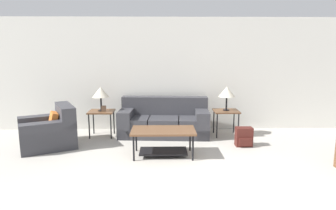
# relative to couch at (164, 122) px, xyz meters

# --- Properties ---
(wall_back) EXTENTS (9.09, 0.06, 2.60)m
(wall_back) POSITION_rel_couch_xyz_m (0.41, 0.54, 1.00)
(wall_back) COLOR silver
(wall_back) RESTS_ON ground_plane
(couch) EXTENTS (1.99, 0.98, 0.82)m
(couch) POSITION_rel_couch_xyz_m (0.00, 0.00, 0.00)
(couch) COLOR #38383D
(couch) RESTS_ON ground_plane
(armchair) EXTENTS (1.29, 1.27, 0.80)m
(armchair) POSITION_rel_couch_xyz_m (-2.24, -0.77, -0.01)
(armchair) COLOR #38383D
(armchair) RESTS_ON ground_plane
(coffee_table) EXTENTS (1.12, 0.63, 0.48)m
(coffee_table) POSITION_rel_couch_xyz_m (-0.03, -1.34, 0.05)
(coffee_table) COLOR brown
(coffee_table) RESTS_ON ground_plane
(side_table_left) EXTENTS (0.54, 0.49, 0.56)m
(side_table_left) POSITION_rel_couch_xyz_m (-1.36, -0.08, 0.21)
(side_table_left) COLOR brown
(side_table_left) RESTS_ON ground_plane
(side_table_right) EXTENTS (0.54, 0.49, 0.56)m
(side_table_right) POSITION_rel_couch_xyz_m (1.35, -0.08, 0.21)
(side_table_right) COLOR brown
(side_table_right) RESTS_ON ground_plane
(table_lamp_left) EXTENTS (0.36, 0.36, 0.52)m
(table_lamp_left) POSITION_rel_couch_xyz_m (-1.36, -0.08, 0.67)
(table_lamp_left) COLOR black
(table_lamp_left) RESTS_ON side_table_left
(table_lamp_right) EXTENTS (0.36, 0.36, 0.52)m
(table_lamp_right) POSITION_rel_couch_xyz_m (1.35, -0.08, 0.67)
(table_lamp_right) COLOR black
(table_lamp_right) RESTS_ON side_table_right
(backpack) EXTENTS (0.32, 0.27, 0.37)m
(backpack) POSITION_rel_couch_xyz_m (1.56, -0.83, -0.12)
(backpack) COLOR #4C1E19
(backpack) RESTS_ON ground_plane
(picture_frame) EXTENTS (0.10, 0.04, 0.13)m
(picture_frame) POSITION_rel_couch_xyz_m (-1.29, -0.15, 0.33)
(picture_frame) COLOR #4C3828
(picture_frame) RESTS_ON side_table_left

